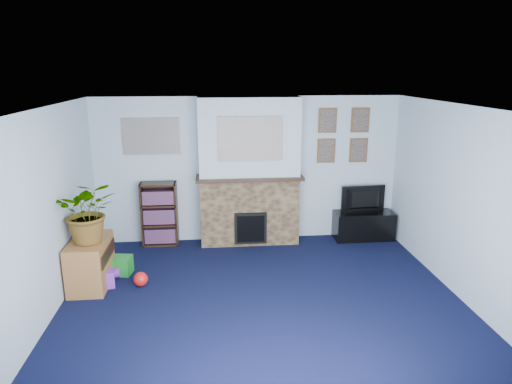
{
  "coord_description": "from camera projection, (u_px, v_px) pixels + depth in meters",
  "views": [
    {
      "loc": [
        -0.58,
        -5.11,
        2.83
      ],
      "look_at": [
        -0.0,
        0.9,
        1.18
      ],
      "focal_mm": 32.0,
      "sensor_mm": 36.0,
      "label": 1
    }
  ],
  "objects": [
    {
      "name": "wall_front",
      "position": [
        299.0,
        306.0,
        3.23
      ],
      "size": [
        5.0,
        0.04,
        2.4
      ],
      "primitive_type": "cube",
      "color": "silver",
      "rests_on": "ground"
    },
    {
      "name": "ceiling",
      "position": [
        264.0,
        108.0,
        5.08
      ],
      "size": [
        5.0,
        4.5,
        0.01
      ],
      "primitive_type": "cube",
      "color": "white",
      "rests_on": "wall_back"
    },
    {
      "name": "portrait_br",
      "position": [
        358.0,
        150.0,
        7.63
      ],
      "size": [
        0.3,
        0.03,
        0.4
      ],
      "primitive_type": "cube",
      "color": "brown",
      "rests_on": "wall_back"
    },
    {
      "name": "portrait_tr",
      "position": [
        360.0,
        120.0,
        7.5
      ],
      "size": [
        0.3,
        0.03,
        0.4
      ],
      "primitive_type": "cube",
      "color": "brown",
      "rests_on": "wall_back"
    },
    {
      "name": "mantel_can",
      "position": [
        289.0,
        172.0,
        7.37
      ],
      "size": [
        0.06,
        0.06,
        0.13
      ],
      "primitive_type": "cylinder",
      "color": "purple",
      "rests_on": "chimney_breast"
    },
    {
      "name": "mantel_clock",
      "position": [
        250.0,
        172.0,
        7.31
      ],
      "size": [
        0.11,
        0.06,
        0.15
      ],
      "primitive_type": "cube",
      "color": "gold",
      "rests_on": "chimney_breast"
    },
    {
      "name": "sideboard",
      "position": [
        90.0,
        261.0,
        6.06
      ],
      "size": [
        0.46,
        0.83,
        0.65
      ],
      "primitive_type": "cube",
      "color": "#9B6431",
      "rests_on": "ground"
    },
    {
      "name": "wall_back",
      "position": [
        248.0,
        170.0,
        7.55
      ],
      "size": [
        5.0,
        0.04,
        2.4
      ],
      "primitive_type": "cube",
      "color": "silver",
      "rests_on": "ground"
    },
    {
      "name": "portrait_bl",
      "position": [
        326.0,
        151.0,
        7.58
      ],
      "size": [
        0.3,
        0.03,
        0.4
      ],
      "primitive_type": "cube",
      "color": "brown",
      "rests_on": "wall_back"
    },
    {
      "name": "tv_stand",
      "position": [
        363.0,
        226.0,
        7.78
      ],
      "size": [
        1.0,
        0.42,
        0.47
      ],
      "primitive_type": "cube",
      "color": "black",
      "rests_on": "ground"
    },
    {
      "name": "chimney_breast",
      "position": [
        249.0,
        173.0,
        7.36
      ],
      "size": [
        1.72,
        0.5,
        2.4
      ],
      "color": "brown",
      "rests_on": "ground"
    },
    {
      "name": "floor",
      "position": [
        263.0,
        302.0,
        5.71
      ],
      "size": [
        5.0,
        4.5,
        0.01
      ],
      "primitive_type": "cube",
      "color": "black",
      "rests_on": "ground"
    },
    {
      "name": "toy_tube",
      "position": [
        110.0,
        274.0,
        6.32
      ],
      "size": [
        0.29,
        0.13,
        0.17
      ],
      "primitive_type": "cylinder",
      "rotation": [
        0.0,
        1.43,
        0.0
      ],
      "color": "purple",
      "rests_on": "ground"
    },
    {
      "name": "television",
      "position": [
        365.0,
        199.0,
        7.68
      ],
      "size": [
        0.77,
        0.15,
        0.44
      ],
      "primitive_type": "imported",
      "rotation": [
        0.0,
        0.0,
        3.21
      ],
      "color": "black",
      "rests_on": "tv_stand"
    },
    {
      "name": "portrait_tl",
      "position": [
        327.0,
        121.0,
        7.44
      ],
      "size": [
        0.3,
        0.03,
        0.4
      ],
      "primitive_type": "cube",
      "color": "brown",
      "rests_on": "wall_back"
    },
    {
      "name": "collage_main",
      "position": [
        250.0,
        139.0,
        7.0
      ],
      "size": [
        1.0,
        0.03,
        0.68
      ],
      "primitive_type": "cube",
      "color": "gray",
      "rests_on": "chimney_breast"
    },
    {
      "name": "green_crate",
      "position": [
        120.0,
        265.0,
        6.45
      ],
      "size": [
        0.35,
        0.3,
        0.25
      ],
      "primitive_type": "cube",
      "rotation": [
        0.0,
        0.0,
        -0.16
      ],
      "color": "#198C26",
      "rests_on": "ground"
    },
    {
      "name": "potted_plant",
      "position": [
        88.0,
        211.0,
        5.83
      ],
      "size": [
        0.82,
        0.74,
        0.82
      ],
      "primitive_type": "imported",
      "rotation": [
        0.0,
        0.0,
        0.14
      ],
      "color": "#26661E",
      "rests_on": "sideboard"
    },
    {
      "name": "mantel_candle",
      "position": [
        265.0,
        171.0,
        7.33
      ],
      "size": [
        0.05,
        0.05,
        0.17
      ],
      "primitive_type": "cylinder",
      "color": "#B2BFC6",
      "rests_on": "chimney_breast"
    },
    {
      "name": "wall_left",
      "position": [
        44.0,
        217.0,
        5.16
      ],
      "size": [
        0.04,
        4.5,
        2.4
      ],
      "primitive_type": "cube",
      "color": "silver",
      "rests_on": "ground"
    },
    {
      "name": "toy_ball",
      "position": [
        141.0,
        280.0,
        6.1
      ],
      "size": [
        0.19,
        0.19,
        0.19
      ],
      "primitive_type": "sphere",
      "color": "red",
      "rests_on": "ground"
    },
    {
      "name": "wall_right",
      "position": [
        465.0,
        205.0,
        5.62
      ],
      "size": [
        0.04,
        4.5,
        2.4
      ],
      "primitive_type": "cube",
      "color": "silver",
      "rests_on": "ground"
    },
    {
      "name": "bookshelf",
      "position": [
        160.0,
        215.0,
        7.46
      ],
      "size": [
        0.58,
        0.28,
        1.05
      ],
      "color": "black",
      "rests_on": "ground"
    },
    {
      "name": "toy_block",
      "position": [
        107.0,
        279.0,
        6.08
      ],
      "size": [
        0.23,
        0.23,
        0.23
      ],
      "primitive_type": "cube",
      "rotation": [
        0.0,
        0.0,
        0.26
      ],
      "color": "purple",
      "rests_on": "ground"
    },
    {
      "name": "collage_left",
      "position": [
        151.0,
        136.0,
        7.24
      ],
      "size": [
        0.9,
        0.03,
        0.58
      ],
      "primitive_type": "cube",
      "color": "gray",
      "rests_on": "wall_back"
    },
    {
      "name": "mantel_teddy",
      "position": [
        217.0,
        173.0,
        7.26
      ],
      "size": [
        0.13,
        0.13,
        0.13
      ],
      "primitive_type": "sphere",
      "color": "slate",
      "rests_on": "chimney_breast"
    }
  ]
}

